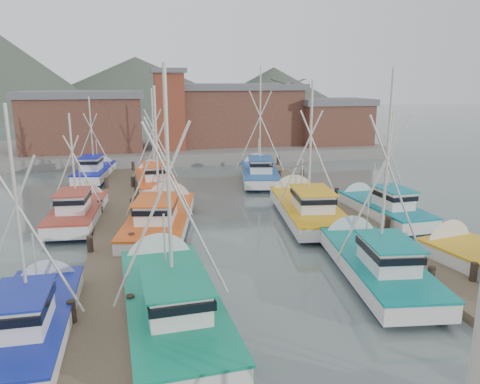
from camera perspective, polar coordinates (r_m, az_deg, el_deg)
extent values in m
plane|color=#4B5A56|center=(20.43, 4.41, -11.47)|extent=(260.00, 260.00, 0.00)
cube|color=#4E4130|center=(23.32, -15.46, -8.13)|extent=(2.20, 46.00, 0.40)
cylinder|color=black|center=(17.88, -19.74, -14.54)|extent=(0.30, 0.30, 1.50)
cylinder|color=black|center=(24.25, -17.76, -6.81)|extent=(0.30, 0.30, 1.50)
cylinder|color=black|center=(30.90, -16.65, -2.34)|extent=(0.30, 0.30, 1.50)
cylinder|color=black|center=(37.67, -15.94, 0.53)|extent=(0.30, 0.30, 1.50)
cylinder|color=black|center=(44.52, -15.45, 2.53)|extent=(0.30, 0.30, 1.50)
cylinder|color=black|center=(17.71, -13.11, -14.35)|extent=(0.30, 0.30, 1.50)
cylinder|color=black|center=(24.13, -13.00, -6.60)|extent=(0.30, 0.30, 1.50)
cylinder|color=black|center=(30.80, -12.94, -2.16)|extent=(0.30, 0.30, 1.50)
cylinder|color=black|center=(37.59, -12.90, 0.69)|extent=(0.30, 0.30, 1.50)
cylinder|color=black|center=(44.45, -12.88, 2.66)|extent=(0.30, 0.30, 1.50)
cube|color=#4E4130|center=(26.40, 16.64, -5.63)|extent=(2.20, 46.00, 0.40)
cylinder|color=black|center=(21.08, 22.18, -10.33)|extent=(0.30, 0.30, 1.50)
cylinder|color=black|center=(26.70, 13.76, -4.66)|extent=(0.30, 0.30, 1.50)
cylinder|color=black|center=(32.86, 8.45, -0.97)|extent=(0.30, 0.30, 1.50)
cylinder|color=black|center=(39.30, 4.86, 1.54)|extent=(0.30, 0.30, 1.50)
cylinder|color=black|center=(45.90, 2.28, 3.33)|extent=(0.30, 0.30, 1.50)
cylinder|color=black|center=(22.23, 26.50, -9.53)|extent=(0.30, 0.30, 1.50)
cylinder|color=black|center=(27.62, 17.50, -4.29)|extent=(0.30, 0.30, 1.50)
cylinder|color=black|center=(33.61, 11.64, -0.77)|extent=(0.30, 0.30, 1.50)
cylinder|color=black|center=(39.93, 7.60, 1.66)|extent=(0.30, 0.30, 1.50)
cylinder|color=black|center=(46.44, 4.68, 3.42)|extent=(0.30, 0.30, 1.50)
cube|color=slate|center=(55.54, -6.64, 5.21)|extent=(44.00, 16.00, 1.20)
cube|color=brown|center=(53.18, -18.49, 7.87)|extent=(12.00, 8.00, 5.50)
cube|color=slate|center=(53.00, -18.75, 11.20)|extent=(12.72, 8.48, 0.70)
cube|color=brown|center=(56.04, -0.55, 9.19)|extent=(14.00, 9.00, 6.20)
cube|color=slate|center=(55.88, -0.56, 12.71)|extent=(14.84, 9.54, 0.70)
cube|color=brown|center=(56.59, 11.17, 8.11)|extent=(8.00, 6.00, 4.50)
cube|color=slate|center=(56.41, 11.30, 10.74)|extent=(8.48, 6.36, 0.70)
cube|color=brown|center=(50.92, -8.58, 9.60)|extent=(3.00, 3.00, 8.00)
cube|color=slate|center=(50.81, -8.75, 14.39)|extent=(3.60, 3.60, 0.50)
cone|color=#485446|center=(137.38, -27.24, 8.54)|extent=(110.00, 110.00, 42.00)
cone|color=#485446|center=(147.94, -12.37, 9.98)|extent=(140.00, 140.00, 30.00)
cone|color=#485446|center=(143.76, 4.05, 10.16)|extent=(90.00, 90.00, 24.00)
cube|color=#101B37|center=(17.82, -8.18, -15.37)|extent=(3.25, 8.64, 0.70)
cube|color=silver|center=(17.52, -8.26, -13.51)|extent=(3.70, 9.82, 0.80)
cube|color=#0B815D|center=(17.35, -8.30, -12.40)|extent=(3.80, 9.92, 0.10)
cone|color=silver|center=(21.96, -9.94, -8.23)|extent=(3.08, 1.27, 3.02)
cube|color=silver|center=(16.07, -7.81, -12.34)|extent=(2.11, 3.00, 1.10)
cube|color=black|center=(15.97, -7.84, -11.60)|extent=(2.26, 3.30, 0.28)
cube|color=#0B815D|center=(15.82, -7.88, -10.42)|extent=(2.39, 3.50, 0.07)
cylinder|color=#BBB6AC|center=(15.81, -8.71, 0.63)|extent=(0.14, 0.14, 8.08)
cylinder|color=#BBB6AC|center=(15.99, -10.78, -2.82)|extent=(2.89, 0.27, 6.31)
cylinder|color=#BBB6AC|center=(16.13, -6.41, -2.52)|extent=(2.89, 0.27, 6.31)
cylinder|color=#BBB6AC|center=(18.46, -9.15, -6.67)|extent=(0.08, 0.08, 2.69)
cube|color=#101B37|center=(21.70, 16.29, -10.30)|extent=(3.45, 7.86, 0.70)
cube|color=silver|center=(21.45, 16.40, -8.71)|extent=(3.92, 8.93, 0.80)
cube|color=#087B76|center=(21.31, 16.47, -7.76)|extent=(4.01, 9.03, 0.10)
cone|color=silver|center=(25.31, 12.89, -5.39)|extent=(2.82, 1.44, 2.70)
cube|color=silver|center=(20.22, 17.64, -7.30)|extent=(2.07, 2.80, 1.10)
cube|color=black|center=(20.14, 17.68, -6.69)|extent=(2.21, 3.07, 0.28)
cube|color=#087B76|center=(20.02, 17.76, -5.72)|extent=(2.35, 3.25, 0.07)
cylinder|color=#BBB6AC|center=(20.08, 17.41, 2.79)|extent=(0.14, 0.14, 7.98)
cylinder|color=#BBB6AC|center=(20.07, 15.76, 0.16)|extent=(2.83, 0.46, 6.23)
cylinder|color=#BBB6AC|center=(20.48, 18.66, 0.22)|extent=(2.83, 0.46, 6.23)
cylinder|color=#BBB6AC|center=(22.29, 15.25, -3.42)|extent=(0.08, 0.08, 2.41)
cube|color=#101B37|center=(17.91, -23.84, -16.35)|extent=(2.21, 6.67, 0.70)
cube|color=silver|center=(17.60, -24.05, -14.50)|extent=(2.51, 7.58, 0.80)
cube|color=#132498|center=(17.44, -24.17, -13.39)|extent=(2.58, 7.66, 0.10)
cone|color=silver|center=(21.02, -21.94, -10.09)|extent=(2.37, 1.12, 2.36)
cube|color=silver|center=(16.40, -25.02, -13.02)|extent=(1.54, 2.28, 1.10)
cube|color=black|center=(16.30, -25.10, -12.29)|extent=(1.64, 2.51, 0.28)
cube|color=#132498|center=(16.15, -25.23, -11.14)|extent=(1.74, 2.66, 0.07)
cylinder|color=#BBB6AC|center=(16.09, -25.46, -2.56)|extent=(0.11, 0.11, 6.86)
cylinder|color=#BBB6AC|center=(16.45, -26.94, -5.33)|extent=(2.45, 0.10, 5.36)
cylinder|color=#BBB6AC|center=(16.20, -23.38, -5.23)|extent=(2.45, 0.10, 5.36)
cylinder|color=#BBB6AC|center=(18.17, -23.68, -8.03)|extent=(0.07, 0.07, 2.27)
cone|color=silver|center=(25.61, 23.11, -5.95)|extent=(3.09, 1.64, 2.94)
cube|color=#101B37|center=(27.67, -9.67, -4.67)|extent=(4.36, 8.93, 0.70)
cube|color=silver|center=(27.48, -9.72, -3.39)|extent=(4.95, 10.15, 0.80)
cube|color=#DA5011|center=(27.37, -9.75, -2.63)|extent=(5.06, 10.27, 0.10)
cone|color=silver|center=(32.16, -8.51, -1.11)|extent=(3.19, 1.66, 3.04)
cube|color=silver|center=(26.11, -10.16, -2.14)|extent=(2.48, 3.24, 1.10)
cube|color=black|center=(26.04, -10.18, -1.65)|extent=(2.66, 3.55, 0.28)
cube|color=#DA5011|center=(25.95, -10.21, -0.89)|extent=(2.82, 3.76, 0.07)
cylinder|color=#BBB6AC|center=(26.41, -10.13, 4.83)|extent=(0.16, 0.16, 7.21)
cylinder|color=#BBB6AC|center=(26.65, -11.37, 3.00)|extent=(2.56, 0.59, 5.64)
cylinder|color=#BBB6AC|center=(26.46, -8.72, 3.04)|extent=(2.56, 0.59, 5.64)
cylinder|color=#BBB6AC|center=(28.74, -9.36, 0.69)|extent=(0.09, 0.09, 2.71)
cube|color=#101B37|center=(29.67, 8.18, -3.36)|extent=(3.83, 8.84, 0.70)
cube|color=silver|center=(29.48, 8.22, -2.15)|extent=(4.35, 10.04, 0.80)
cube|color=orange|center=(29.38, 8.24, -1.44)|extent=(4.45, 10.15, 0.10)
cone|color=silver|center=(34.11, 6.34, -0.19)|extent=(3.15, 1.47, 3.04)
cube|color=silver|center=(28.14, 8.83, -0.93)|extent=(2.31, 3.14, 1.10)
cube|color=black|center=(28.09, 8.84, -0.48)|extent=(2.47, 3.44, 0.28)
cube|color=orange|center=(28.00, 8.87, 0.23)|extent=(2.62, 3.65, 0.07)
cylinder|color=#BBB6AC|center=(28.46, 8.59, 5.77)|extent=(0.15, 0.15, 7.46)
cylinder|color=#BBB6AC|center=(28.45, 7.31, 4.02)|extent=(2.66, 0.43, 5.83)
cylinder|color=#BBB6AC|center=(28.74, 9.74, 4.03)|extent=(2.66, 0.43, 5.83)
cylinder|color=#BBB6AC|center=(30.76, 7.57, 1.60)|extent=(0.09, 0.09, 2.71)
cube|color=#101B37|center=(30.39, -19.07, -3.58)|extent=(2.75, 7.09, 0.70)
cube|color=silver|center=(30.21, -19.16, -2.40)|extent=(3.13, 8.06, 0.80)
cube|color=#9E3222|center=(30.11, -19.22, -1.71)|extent=(3.21, 8.14, 0.10)
cone|color=silver|center=(34.00, -17.95, -0.83)|extent=(2.54, 1.27, 2.46)
cube|color=silver|center=(29.07, -19.64, -1.11)|extent=(1.76, 2.48, 1.10)
cube|color=black|center=(29.02, -19.68, -0.67)|extent=(1.88, 2.72, 0.28)
cube|color=#9E3222|center=(28.93, -19.74, 0.02)|extent=(1.99, 2.88, 0.07)
cylinder|color=#BBB6AC|center=(29.37, -19.71, 3.55)|extent=(0.13, 0.13, 5.63)
cylinder|color=#BBB6AC|center=(29.60, -20.63, 2.25)|extent=(2.03, 0.23, 4.41)
cylinder|color=#BBB6AC|center=(29.38, -18.57, 2.33)|extent=(2.03, 0.23, 4.41)
cylinder|color=#BBB6AC|center=(31.19, -18.92, 1.14)|extent=(0.07, 0.07, 2.37)
cube|color=#101B37|center=(30.75, 17.05, -3.23)|extent=(2.55, 6.79, 0.70)
cube|color=silver|center=(30.57, 17.14, -2.06)|extent=(2.90, 7.72, 0.80)
cube|color=#037281|center=(30.48, 17.19, -1.37)|extent=(2.98, 7.80, 0.10)
cone|color=silver|center=(33.75, 13.70, -0.65)|extent=(2.46, 1.23, 2.40)
cube|color=silver|center=(29.60, 18.20, -0.74)|extent=(1.67, 2.36, 1.10)
cube|color=black|center=(29.55, 18.23, -0.31)|extent=(1.78, 2.59, 0.28)
cube|color=#037281|center=(29.47, 18.29, 0.37)|extent=(1.89, 2.75, 0.07)
cylinder|color=#BBB6AC|center=(29.76, 17.74, 4.00)|extent=(0.12, 0.12, 5.81)
cylinder|color=#BBB6AC|center=(29.60, 16.81, 2.67)|extent=(2.08, 0.19, 4.54)
cylinder|color=#BBB6AC|center=(30.15, 18.46, 2.75)|extent=(2.08, 0.19, 4.54)
cylinder|color=#BBB6AC|center=(31.33, 16.01, 1.40)|extent=(0.07, 0.07, 2.22)
cube|color=#101B37|center=(38.08, -10.25, 0.36)|extent=(2.63, 7.48, 0.70)
cube|color=silver|center=(37.94, -10.29, 1.32)|extent=(2.99, 8.50, 0.80)
cube|color=#E94B13|center=(37.86, -10.31, 1.88)|extent=(3.08, 8.59, 0.10)
cone|color=silver|center=(42.08, -10.69, 2.30)|extent=(2.66, 1.18, 2.63)
cube|color=silver|center=(36.76, -10.24, 2.44)|extent=(1.77, 2.58, 1.10)
cube|color=black|center=(36.71, -10.25, 2.79)|extent=(1.89, 2.83, 0.28)
cube|color=#E94B13|center=(36.65, -10.28, 3.34)|extent=(2.01, 3.00, 0.07)
cylinder|color=#BBB6AC|center=(37.15, -10.52, 7.05)|extent=(0.12, 0.12, 6.87)
cylinder|color=#BBB6AC|center=(37.22, -11.30, 5.77)|extent=(2.46, 0.16, 5.37)
cylinder|color=#BBB6AC|center=(37.29, -9.64, 5.86)|extent=(2.46, 0.16, 5.37)
cylinder|color=#BBB6AC|center=(39.12, -10.55, 4.06)|extent=(0.07, 0.07, 2.35)
cube|color=#101B37|center=(40.33, 2.38, 1.31)|extent=(3.94, 8.01, 0.70)
cube|color=silver|center=(40.20, 2.39, 2.22)|extent=(4.48, 9.10, 0.80)
cube|color=#1F5399|center=(40.12, 2.40, 2.75)|extent=(4.58, 9.20, 0.10)
cone|color=silver|center=(44.50, 2.05, 3.14)|extent=(2.89, 1.61, 2.72)
cube|color=silver|center=(38.99, 2.50, 3.28)|extent=(2.23, 2.91, 1.10)
cube|color=black|center=(38.95, 2.50, 3.61)|extent=(2.40, 3.19, 0.28)
cube|color=#1F5399|center=(38.89, 2.51, 4.14)|extent=(2.54, 3.38, 0.07)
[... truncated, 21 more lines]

